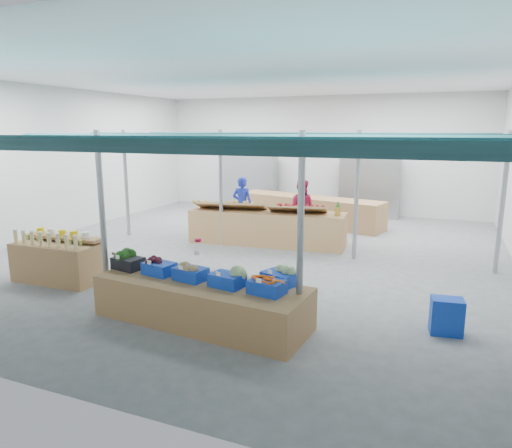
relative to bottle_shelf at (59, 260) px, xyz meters
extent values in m
plane|color=#5F5F61|center=(2.73, 3.36, -0.43)|extent=(13.00, 13.00, 0.00)
plane|color=silver|center=(2.73, 3.36, 3.77)|extent=(13.00, 13.00, 0.00)
plane|color=silver|center=(2.73, 9.86, 1.67)|extent=(12.00, 0.00, 12.00)
plane|color=silver|center=(-3.27, 3.36, 1.67)|extent=(0.00, 13.00, 13.00)
cylinder|color=gray|center=(-1.27, 3.86, 1.07)|extent=(0.10, 0.10, 3.00)
cylinder|color=gray|center=(1.73, -0.64, 1.07)|extent=(0.10, 0.10, 3.00)
cylinder|color=gray|center=(1.73, 3.86, 1.07)|extent=(0.10, 0.10, 3.00)
cylinder|color=gray|center=(5.23, -0.64, 1.07)|extent=(0.10, 0.10, 3.00)
cylinder|color=gray|center=(5.23, 3.86, 1.07)|extent=(0.10, 0.10, 3.00)
cylinder|color=gray|center=(8.23, 3.86, 1.07)|extent=(0.10, 0.10, 3.00)
cylinder|color=gray|center=(3.48, -0.64, 2.42)|extent=(10.00, 0.06, 0.06)
cylinder|color=gray|center=(3.48, 3.86, 2.42)|extent=(10.00, 0.06, 0.06)
cube|color=#0A2D2D|center=(3.48, -1.29, 2.35)|extent=(9.50, 1.28, 0.30)
cube|color=#0A2D2D|center=(3.48, 0.01, 2.35)|extent=(9.50, 1.28, 0.30)
cube|color=#0A2D2D|center=(3.48, 3.21, 2.35)|extent=(9.50, 1.28, 0.30)
cube|color=#0A2D2D|center=(3.48, 4.51, 2.35)|extent=(9.50, 1.28, 0.30)
cube|color=#B23F33|center=(0.23, 9.36, 0.57)|extent=(2.00, 0.50, 2.00)
cube|color=#B23F33|center=(4.73, 9.36, 0.57)|extent=(2.00, 0.50, 2.00)
cube|color=#9B7343|center=(0.00, -0.04, -0.04)|extent=(1.78, 0.83, 0.78)
cube|color=#997247|center=(-0.01, 0.20, 0.43)|extent=(1.76, 0.39, 0.06)
cube|color=#9B7343|center=(3.65, -0.72, -0.09)|extent=(3.54, 1.45, 0.67)
cube|color=#9B7343|center=(2.81, 4.41, 0.01)|extent=(4.20, 1.35, 0.88)
cube|color=#9B7343|center=(3.11, 7.40, 0.01)|extent=(5.02, 2.15, 0.89)
cube|color=#1039B7|center=(7.25, 0.29, -0.15)|extent=(0.50, 0.38, 0.55)
imported|color=#1B2DB4|center=(1.61, 5.51, 0.40)|extent=(0.63, 0.45, 1.65)
imported|color=maroon|center=(3.41, 5.51, 0.40)|extent=(0.85, 0.69, 1.65)
cube|color=black|center=(2.18, -0.59, 0.34)|extent=(0.55, 0.43, 0.20)
cube|color=white|center=(2.14, -0.81, 0.50)|extent=(0.08, 0.02, 0.06)
cube|color=#1039B7|center=(2.84, -0.65, 0.34)|extent=(0.55, 0.43, 0.20)
cube|color=white|center=(2.81, -0.87, 0.50)|extent=(0.08, 0.02, 0.06)
cube|color=#1039B7|center=(3.46, -0.71, 0.34)|extent=(0.55, 0.43, 0.20)
cube|color=white|center=(3.42, -0.92, 0.50)|extent=(0.08, 0.02, 0.06)
cube|color=#1039B7|center=(4.13, -0.76, 0.34)|extent=(0.55, 0.43, 0.20)
cube|color=white|center=(4.09, -0.98, 0.50)|extent=(0.08, 0.02, 0.06)
cube|color=#1039B7|center=(4.80, -0.82, 0.34)|extent=(0.55, 0.43, 0.20)
cube|color=white|center=(4.76, -1.04, 0.50)|extent=(0.08, 0.02, 0.06)
sphere|color=brown|center=(2.02, -0.69, 0.48)|extent=(0.09, 0.09, 0.09)
sphere|color=brown|center=(1.97, -0.71, 0.52)|extent=(0.06, 0.06, 0.06)
cylinder|color=#AD0B2D|center=(3.14, 0.12, 0.67)|extent=(0.12, 0.12, 0.05)
cube|color=white|center=(3.14, 0.06, 0.45)|extent=(0.10, 0.01, 0.07)
cube|color=#997247|center=(1.84, 4.22, 0.57)|extent=(1.99, 1.01, 0.26)
cube|color=#997247|center=(3.65, 4.38, 0.57)|extent=(1.60, 0.94, 0.26)
cylinder|color=#8C6019|center=(4.68, 4.48, 0.56)|extent=(0.14, 0.14, 0.22)
cone|color=#26661E|center=(4.68, 4.48, 0.75)|extent=(0.12, 0.12, 0.18)
cube|color=#1039B7|center=(4.84, -0.40, 0.34)|extent=(0.59, 0.50, 0.20)
cube|color=white|center=(4.76, -0.60, 0.50)|extent=(0.08, 0.04, 0.06)
camera|label=1|loc=(7.02, -6.69, 2.57)|focal=32.00mm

